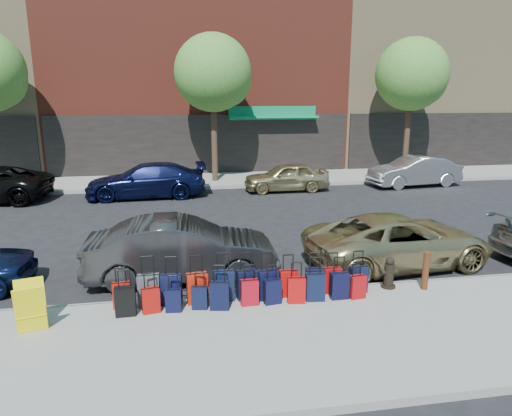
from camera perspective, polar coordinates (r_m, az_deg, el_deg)
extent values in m
plane|color=black|center=(14.62, -4.12, -3.87)|extent=(120.00, 120.00, 0.00)
cube|color=gray|center=(8.67, 0.18, -16.50)|extent=(60.00, 4.00, 0.15)
cube|color=gray|center=(24.30, -6.39, 3.46)|extent=(60.00, 4.00, 0.15)
cube|color=gray|center=(10.44, -1.72, -10.94)|extent=(60.00, 0.08, 0.15)
cube|color=gray|center=(22.32, -6.09, 2.53)|extent=(60.00, 0.08, 0.15)
cube|color=maroon|center=(32.36, -7.79, 23.69)|extent=(17.00, 12.00, 20.00)
cube|color=black|center=(25.99, -6.73, 7.76)|extent=(16.66, 0.15, 3.40)
cube|color=#0C6D46|center=(26.03, 2.21, 11.16)|extent=(5.00, 0.91, 0.27)
cube|color=#0C6D46|center=(26.31, 2.08, 11.96)|extent=(5.00, 0.10, 0.60)
cube|color=#9A835E|center=(36.52, 20.09, 20.30)|extent=(15.00, 12.00, 18.00)
cube|color=black|center=(31.17, 24.40, 7.64)|extent=(14.70, 0.15, 3.40)
cylinder|color=black|center=(23.51, -5.25, 9.23)|extent=(0.30, 0.30, 4.80)
sphere|color=#3B7426|center=(23.45, -5.41, 16.48)|extent=(3.80, 3.80, 3.80)
sphere|color=#3B7426|center=(23.49, -3.88, 15.58)|extent=(2.58, 2.58, 2.58)
cylinder|color=black|center=(26.45, 18.38, 9.11)|extent=(0.30, 0.30, 4.80)
sphere|color=#3B7426|center=(26.40, 18.89, 15.53)|extent=(3.80, 3.80, 3.80)
sphere|color=#3B7426|center=(26.68, 19.99, 14.60)|extent=(2.58, 2.58, 2.58)
cube|color=maroon|center=(10.05, -16.43, -10.40)|extent=(0.37, 0.22, 0.54)
cylinder|color=black|center=(9.82, -16.66, -7.28)|extent=(0.20, 0.05, 0.03)
cube|color=#404146|center=(9.97, -13.27, -9.98)|extent=(0.45, 0.25, 0.67)
cylinder|color=black|center=(9.70, -13.51, -6.06)|extent=(0.25, 0.04, 0.03)
cube|color=black|center=(9.93, -10.52, -10.00)|extent=(0.46, 0.28, 0.65)
cylinder|color=black|center=(9.67, -10.70, -6.18)|extent=(0.24, 0.06, 0.03)
cube|color=#AA1A0B|center=(9.90, -7.35, -9.93)|extent=(0.46, 0.29, 0.66)
cylinder|color=black|center=(9.63, -7.49, -6.06)|extent=(0.25, 0.06, 0.03)
cube|color=black|center=(9.97, -4.07, -9.65)|extent=(0.44, 0.25, 0.66)
cylinder|color=black|center=(9.70, -4.14, -5.78)|extent=(0.25, 0.04, 0.03)
cube|color=black|center=(10.01, -1.14, -9.54)|extent=(0.46, 0.29, 0.65)
cylinder|color=black|center=(9.75, -1.16, -5.74)|extent=(0.24, 0.06, 0.03)
cube|color=black|center=(10.02, 1.50, -9.53)|extent=(0.46, 0.30, 0.65)
cylinder|color=black|center=(9.76, 1.53, -5.75)|extent=(0.24, 0.07, 0.03)
cube|color=#AC0C0B|center=(10.18, 4.08, -9.36)|extent=(0.39, 0.22, 0.59)
cylinder|color=black|center=(9.94, 4.14, -5.98)|extent=(0.22, 0.03, 0.03)
cube|color=black|center=(10.32, 7.34, -9.08)|extent=(0.43, 0.27, 0.60)
cylinder|color=black|center=(10.08, 7.45, -5.68)|extent=(0.23, 0.06, 0.03)
cube|color=maroon|center=(10.45, 9.53, -8.91)|extent=(0.40, 0.25, 0.58)
cylinder|color=black|center=(10.23, 9.67, -5.67)|extent=(0.22, 0.05, 0.03)
cube|color=black|center=(10.60, 12.64, -8.68)|extent=(0.40, 0.22, 0.59)
cylinder|color=black|center=(10.38, 12.83, -5.41)|extent=(0.22, 0.03, 0.03)
cube|color=black|center=(9.68, -16.02, -11.17)|extent=(0.41, 0.25, 0.59)
cylinder|color=black|center=(9.43, -16.28, -7.63)|extent=(0.23, 0.04, 0.03)
cube|color=#980E09|center=(9.69, -13.02, -11.18)|extent=(0.39, 0.27, 0.52)
cylinder|color=black|center=(9.46, -13.21, -8.06)|extent=(0.20, 0.07, 0.03)
cube|color=black|center=(9.65, -10.28, -11.30)|extent=(0.34, 0.22, 0.48)
cylinder|color=black|center=(9.44, -10.42, -8.45)|extent=(0.18, 0.05, 0.03)
cube|color=black|center=(9.68, -7.05, -11.06)|extent=(0.35, 0.24, 0.48)
cylinder|color=black|center=(9.47, -7.14, -8.19)|extent=(0.19, 0.06, 0.03)
cube|color=black|center=(9.61, -4.58, -10.85)|extent=(0.43, 0.29, 0.58)
cylinder|color=black|center=(9.36, -4.66, -7.31)|extent=(0.22, 0.07, 0.03)
cube|color=#A10A19|center=(9.77, -0.82, -10.51)|extent=(0.37, 0.22, 0.54)
cylinder|color=black|center=(9.54, -0.83, -7.28)|extent=(0.21, 0.04, 0.03)
cube|color=black|center=(9.83, 2.06, -10.39)|extent=(0.39, 0.26, 0.53)
cylinder|color=black|center=(9.61, 2.09, -7.26)|extent=(0.20, 0.06, 0.03)
cube|color=#AD0B0C|center=(9.90, 5.06, -10.18)|extent=(0.40, 0.27, 0.55)
cylinder|color=black|center=(9.67, 5.14, -6.92)|extent=(0.21, 0.06, 0.03)
cube|color=black|center=(10.04, 7.40, -9.77)|extent=(0.42, 0.27, 0.60)
cylinder|color=black|center=(9.80, 7.52, -6.30)|extent=(0.23, 0.05, 0.03)
cube|color=black|center=(10.21, 10.38, -9.52)|extent=(0.40, 0.23, 0.58)
cylinder|color=black|center=(9.98, 10.54, -6.18)|extent=(0.22, 0.03, 0.03)
cube|color=#9B0A0E|center=(10.31, 12.54, -9.59)|extent=(0.37, 0.25, 0.51)
cylinder|color=black|center=(10.11, 12.70, -6.71)|extent=(0.20, 0.06, 0.03)
cylinder|color=black|center=(11.11, 16.18, -9.35)|extent=(0.33, 0.33, 0.06)
cylinder|color=black|center=(11.00, 16.28, -7.98)|extent=(0.22, 0.22, 0.51)
sphere|color=black|center=(10.89, 16.40, -6.41)|extent=(0.20, 0.20, 0.20)
cylinder|color=black|center=(10.98, 16.30, -7.71)|extent=(0.37, 0.10, 0.09)
cylinder|color=#38190C|center=(11.12, 20.44, -7.39)|extent=(0.15, 0.15, 0.87)
cylinder|color=#38190C|center=(10.97, 20.63, -5.26)|extent=(0.17, 0.17, 0.04)
cube|color=yellow|center=(9.53, -26.37, -11.37)|extent=(0.56, 0.36, 0.94)
cube|color=yellow|center=(9.84, -26.34, -10.56)|extent=(0.56, 0.36, 0.94)
cube|color=yellow|center=(9.74, -26.27, -11.72)|extent=(0.59, 0.47, 0.02)
imported|color=#313133|center=(11.41, -9.21, -5.15)|extent=(4.67, 1.66, 1.53)
imported|color=tan|center=(12.76, 17.42, -3.89)|extent=(5.23, 2.85, 1.39)
imported|color=#0C1134|center=(20.93, -13.56, 3.37)|extent=(5.29, 2.26, 1.52)
imported|color=tan|center=(21.75, 3.80, 3.91)|extent=(4.01, 1.63, 1.36)
imported|color=#B5B8BC|center=(24.20, 19.16, 4.37)|extent=(4.74, 2.10, 1.51)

